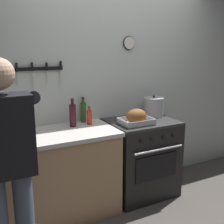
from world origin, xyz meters
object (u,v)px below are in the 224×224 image
person_cook (6,161)px  bottle_hot_sauce (89,117)px  stove (141,157)px  cutting_board (10,139)px  bottle_wine_red (73,115)px  bottle_olive_oil (83,112)px  roasting_pan (136,117)px  stock_pot (154,107)px

person_cook → bottle_hot_sauce: 1.22m
stove → cutting_board: 1.51m
stove → bottle_wine_red: (-0.78, 0.13, 0.58)m
bottle_olive_oil → roasting_pan: bearing=-36.9°
bottle_wine_red → bottle_olive_oil: 0.20m
person_cook → bottle_wine_red: person_cook is taller
cutting_board → bottle_wine_red: 0.69m
stock_pot → bottle_hot_sauce: bearing=179.2°
stock_pot → cutting_board: 1.69m
bottle_hot_sauce → bottle_wine_red: bearing=177.6°
bottle_wine_red → bottle_olive_oil: bearing=35.0°
bottle_hot_sauce → cutting_board: bearing=-169.5°
roasting_pan → bottle_hot_sauce: (-0.45, 0.23, 0.01)m
bottle_hot_sauce → roasting_pan: bearing=-27.3°
person_cook → bottle_wine_red: bearing=-48.8°
stove → bottle_hot_sauce: (-0.59, 0.13, 0.53)m
roasting_pan → cutting_board: (-1.30, 0.08, -0.07)m
cutting_board → stock_pot: bearing=5.0°
person_cook → bottle_hot_sauce: size_ratio=8.19×
person_cook → cutting_board: person_cook is taller
roasting_pan → bottle_wine_red: (-0.64, 0.24, 0.05)m
roasting_pan → stock_pot: bearing=30.0°
cutting_board → bottle_hot_sauce: bearing=10.5°
bottle_wine_red → roasting_pan: bearing=-20.7°
cutting_board → bottle_olive_oil: size_ratio=1.28×
roasting_pan → bottle_hot_sauce: 0.51m
cutting_board → bottle_olive_oil: bearing=18.7°
stove → person_cook: person_cook is taller
roasting_pan → bottle_wine_red: size_ratio=1.17×
cutting_board → bottle_hot_sauce: size_ratio=1.78×
bottle_wine_red → person_cook: bearing=-134.4°
roasting_pan → cutting_board: size_ratio=0.98×
stove → roasting_pan: bearing=-142.6°
stove → cutting_board: bearing=-178.8°
stove → roasting_pan: size_ratio=2.56×
stove → person_cook: bearing=-157.3°
bottle_olive_oil → bottle_wine_red: bearing=-145.0°
stock_pot → cutting_board: bearing=-175.0°
stove → cutting_board: (-1.44, -0.03, 0.46)m
roasting_pan → stove: bearing=37.4°
bottle_olive_oil → bottle_hot_sauce: (0.02, -0.12, -0.03)m
stove → roasting_pan: (-0.14, -0.11, 0.53)m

